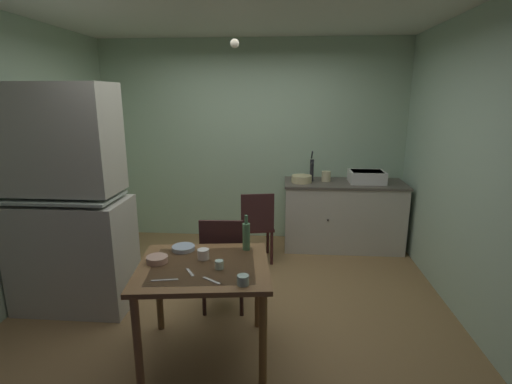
{
  "coord_description": "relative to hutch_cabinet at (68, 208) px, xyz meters",
  "views": [
    {
      "loc": [
        0.46,
        -3.38,
        1.95
      ],
      "look_at": [
        0.19,
        0.06,
        1.09
      ],
      "focal_mm": 26.98,
      "sensor_mm": 36.0,
      "label": 1
    }
  ],
  "objects": [
    {
      "name": "teacup_cream",
      "position": [
        1.69,
        -0.91,
        -0.19
      ],
      "size": [
        0.08,
        0.08,
        0.07
      ],
      "primitive_type": "cylinder",
      "color": "#ADD1C1",
      "rests_on": "dining_table"
    },
    {
      "name": "hand_pump",
      "position": [
        2.29,
        1.72,
        0.08
      ],
      "size": [
        0.05,
        0.27,
        0.39
      ],
      "color": "#232328",
      "rests_on": "counter_cabinet"
    },
    {
      "name": "glass_bottle",
      "position": [
        1.65,
        -0.32,
        -0.1
      ],
      "size": [
        0.06,
        0.06,
        0.29
      ],
      "color": "#4C7F56",
      "rests_on": "dining_table"
    },
    {
      "name": "teaspoon_by_cup",
      "position": [
        1.47,
        -0.87,
        -0.22
      ],
      "size": [
        0.14,
        0.11,
        0.0
      ],
      "primitive_type": "cube",
      "rotation": [
        0.0,
        0.0,
        5.67
      ],
      "color": "beige",
      "rests_on": "dining_table"
    },
    {
      "name": "pendant_bulb",
      "position": [
        1.48,
        0.41,
        1.43
      ],
      "size": [
        0.08,
        0.08,
        0.08
      ],
      "primitive_type": "sphere",
      "color": "#F9EFCC"
    },
    {
      "name": "dining_table",
      "position": [
        1.36,
        -0.63,
        -0.32
      ],
      "size": [
        1.05,
        0.94,
        0.75
      ],
      "color": "brown",
      "rests_on": "ground"
    },
    {
      "name": "sink_basin",
      "position": [
        2.98,
        1.67,
        -0.01
      ],
      "size": [
        0.44,
        0.34,
        0.15
      ],
      "color": "white",
      "rests_on": "counter_cabinet"
    },
    {
      "name": "teaspoon_near_bowl",
      "position": [
        1.3,
        -0.76,
        -0.22
      ],
      "size": [
        0.09,
        0.12,
        0.0
      ],
      "primitive_type": "cube",
      "rotation": [
        0.0,
        0.0,
        2.13
      ],
      "color": "beige",
      "rests_on": "dining_table"
    },
    {
      "name": "chair_far_side",
      "position": [
        1.4,
        0.01,
        -0.48
      ],
      "size": [
        0.42,
        0.42,
        0.91
      ],
      "color": "#3A241E",
      "rests_on": "ground"
    },
    {
      "name": "wall_left",
      "position": [
        -0.59,
        0.18,
        0.37
      ],
      "size": [
        0.1,
        3.71,
        2.67
      ],
      "primitive_type": "cube",
      "color": "#B0CFB0",
      "rests_on": "ground"
    },
    {
      "name": "chair_by_counter",
      "position": [
        1.62,
        1.11,
        -0.5
      ],
      "size": [
        0.47,
        0.47,
        0.87
      ],
      "color": "#3F1E1C",
      "rests_on": "ground"
    },
    {
      "name": "stoneware_crock",
      "position": [
        2.48,
        1.72,
        -0.03
      ],
      "size": [
        0.12,
        0.12,
        0.13
      ],
      "primitive_type": "cylinder",
      "color": "beige",
      "rests_on": "counter_cabinet"
    },
    {
      "name": "wall_back",
      "position": [
        1.49,
        2.04,
        0.37
      ],
      "size": [
        4.16,
        0.1,
        2.67
      ],
      "primitive_type": "cube",
      "color": "#ABCCAB",
      "rests_on": "ground"
    },
    {
      "name": "mug_tall",
      "position": [
        1.49,
        -0.68,
        -0.19
      ],
      "size": [
        0.06,
        0.06,
        0.06
      ],
      "primitive_type": "cylinder",
      "color": "#ADD1C1",
      "rests_on": "dining_table"
    },
    {
      "name": "hutch_cabinet",
      "position": [
        0.0,
        0.0,
        0.0
      ],
      "size": [
        1.04,
        0.57,
        2.06
      ],
      "color": "beige",
      "rests_on": "ground"
    },
    {
      "name": "counter_cabinet",
      "position": [
        2.71,
        1.67,
        -0.53
      ],
      "size": [
        1.52,
        0.64,
        0.88
      ],
      "color": "beige",
      "rests_on": "ground"
    },
    {
      "name": "ground_plane",
      "position": [
        1.49,
        0.18,
        -0.97
      ],
      "size": [
        5.06,
        5.06,
        0.0
      ],
      "primitive_type": "plane",
      "color": "olive"
    },
    {
      "name": "mug_dark",
      "position": [
        1.34,
        -0.52,
        -0.18
      ],
      "size": [
        0.09,
        0.09,
        0.08
      ],
      "primitive_type": "cylinder",
      "color": "white",
      "rests_on": "dining_table"
    },
    {
      "name": "wall_right",
      "position": [
        3.57,
        0.18,
        0.37
      ],
      "size": [
        0.1,
        3.71,
        2.67
      ],
      "primitive_type": "cube",
      "color": "#AAC8B0",
      "rests_on": "ground"
    },
    {
      "name": "serving_bowl_wide",
      "position": [
        1.01,
        -0.61,
        -0.2
      ],
      "size": [
        0.16,
        0.16,
        0.05
      ],
      "primitive_type": "cylinder",
      "color": "tan",
      "rests_on": "dining_table"
    },
    {
      "name": "table_knife",
      "position": [
        1.16,
        -0.89,
        -0.22
      ],
      "size": [
        0.18,
        0.05,
        0.0
      ],
      "primitive_type": "cube",
      "rotation": [
        0.0,
        0.0,
        3.33
      ],
      "color": "silver",
      "rests_on": "dining_table"
    },
    {
      "name": "soup_bowl_small",
      "position": [
        1.15,
        -0.36,
        -0.2
      ],
      "size": [
        0.18,
        0.18,
        0.03
      ],
      "primitive_type": "cylinder",
      "color": "#9EB2C6",
      "rests_on": "dining_table"
    },
    {
      "name": "mixing_bowl_counter",
      "position": [
        2.16,
        1.62,
        -0.04
      ],
      "size": [
        0.26,
        0.26,
        0.09
      ],
      "primitive_type": "cylinder",
      "color": "beige",
      "rests_on": "counter_cabinet"
    }
  ]
}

